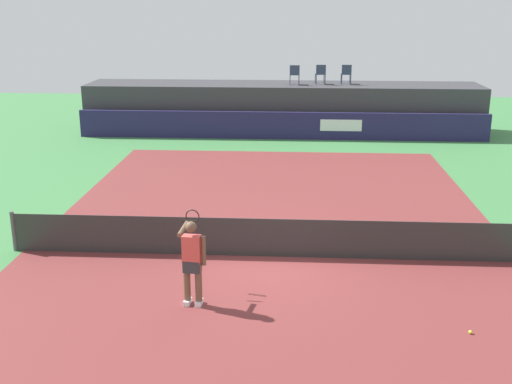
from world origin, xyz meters
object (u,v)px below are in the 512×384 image
(spectator_chair_far_left, at_px, (295,74))
(spectator_chair_center, at_px, (346,73))
(tennis_ball, at_px, (470,332))
(spectator_chair_left, at_px, (321,73))
(tennis_player, at_px, (192,260))
(net_post_near, at_px, (14,231))

(spectator_chair_far_left, xyz_separation_m, spectator_chair_center, (2.35, 0.34, 0.00))
(spectator_chair_far_left, bearing_deg, tennis_ball, -79.76)
(spectator_chair_left, height_order, tennis_ball, spectator_chair_left)
(spectator_chair_left, xyz_separation_m, tennis_player, (-3.11, -17.81, -1.73))
(spectator_chair_center, bearing_deg, tennis_ball, -87.00)
(tennis_player, height_order, tennis_ball, tennis_player)
(net_post_near, bearing_deg, spectator_chair_center, 59.35)
(spectator_chair_far_left, distance_m, tennis_player, 17.74)
(spectator_chair_center, height_order, tennis_player, spectator_chair_center)
(spectator_chair_left, distance_m, tennis_ball, 19.02)
(spectator_chair_far_left, xyz_separation_m, spectator_chair_left, (1.18, 0.27, 0.00))
(spectator_chair_center, distance_m, net_post_near, 17.94)
(spectator_chair_far_left, bearing_deg, spectator_chair_center, 8.26)
(spectator_chair_left, bearing_deg, spectator_chair_center, 3.56)
(spectator_chair_far_left, bearing_deg, tennis_player, -96.29)
(spectator_chair_center, relative_size, net_post_near, 0.89)
(tennis_player, xyz_separation_m, tennis_ball, (5.26, -0.90, -0.92))
(net_post_near, height_order, tennis_ball, net_post_near)
(spectator_chair_left, distance_m, net_post_near, 17.31)
(spectator_chair_far_left, relative_size, spectator_chair_left, 1.00)
(spectator_chair_left, bearing_deg, net_post_near, -117.42)
(spectator_chair_center, bearing_deg, spectator_chair_far_left, -171.74)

